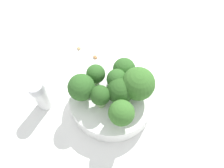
# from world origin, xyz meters

# --- Properties ---
(ground_plane) EXTENTS (3.00, 3.00, 0.00)m
(ground_plane) POSITION_xyz_m (0.00, 0.00, 0.00)
(ground_plane) COLOR white
(bowl) EXTENTS (0.16, 0.16, 0.04)m
(bowl) POSITION_xyz_m (0.00, 0.00, 0.02)
(bowl) COLOR white
(bowl) RESTS_ON ground_plane
(broccoli_floret_0) EXTENTS (0.04, 0.04, 0.05)m
(broccoli_floret_0) POSITION_xyz_m (-0.01, -0.00, 0.08)
(broccoli_floret_0) COLOR #84AD66
(broccoli_floret_0) RESTS_ON bowl
(broccoli_floret_1) EXTENTS (0.03, 0.03, 0.05)m
(broccoli_floret_1) POSITION_xyz_m (0.03, -0.00, 0.07)
(broccoli_floret_1) COLOR #8EB770
(broccoli_floret_1) RESTS_ON bowl
(broccoli_floret_2) EXTENTS (0.05, 0.05, 0.06)m
(broccoli_floret_2) POSITION_xyz_m (0.04, -0.03, 0.08)
(broccoli_floret_2) COLOR #84AD66
(broccoli_floret_2) RESTS_ON bowl
(broccoli_floret_3) EXTENTS (0.04, 0.04, 0.06)m
(broccoli_floret_3) POSITION_xyz_m (0.03, 0.05, 0.08)
(broccoli_floret_3) COLOR #84AD66
(broccoli_floret_3) RESTS_ON bowl
(broccoli_floret_4) EXTENTS (0.03, 0.03, 0.04)m
(broccoli_floret_4) POSITION_xyz_m (0.00, -0.04, 0.07)
(broccoli_floret_4) COLOR #84AD66
(broccoli_floret_4) RESTS_ON bowl
(broccoli_floret_5) EXTENTS (0.06, 0.06, 0.07)m
(broccoli_floret_5) POSITION_xyz_m (-0.03, 0.03, 0.08)
(broccoli_floret_5) COLOR #8EB770
(broccoli_floret_5) RESTS_ON bowl
(broccoli_floret_6) EXTENTS (0.05, 0.05, 0.06)m
(broccoli_floret_6) POSITION_xyz_m (-0.00, 0.02, 0.07)
(broccoli_floret_6) COLOR #7A9E5B
(broccoli_floret_6) RESTS_ON bowl
(broccoli_floret_7) EXTENTS (0.04, 0.04, 0.05)m
(broccoli_floret_7) POSITION_xyz_m (-0.04, -0.01, 0.07)
(broccoli_floret_7) COLOR #84AD66
(broccoli_floret_7) RESTS_ON bowl
(pepper_shaker) EXTENTS (0.03, 0.03, 0.08)m
(pepper_shaker) POSITION_xyz_m (0.09, -0.10, 0.04)
(pepper_shaker) COLOR silver
(pepper_shaker) RESTS_ON ground_plane
(almond_crumb_0) EXTENTS (0.01, 0.01, 0.01)m
(almond_crumb_0) POSITION_xyz_m (-0.06, -0.10, 0.00)
(almond_crumb_0) COLOR olive
(almond_crumb_0) RESTS_ON ground_plane
(almond_crumb_1) EXTENTS (0.01, 0.01, 0.01)m
(almond_crumb_1) POSITION_xyz_m (-0.05, -0.15, 0.00)
(almond_crumb_1) COLOR tan
(almond_crumb_1) RESTS_ON ground_plane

